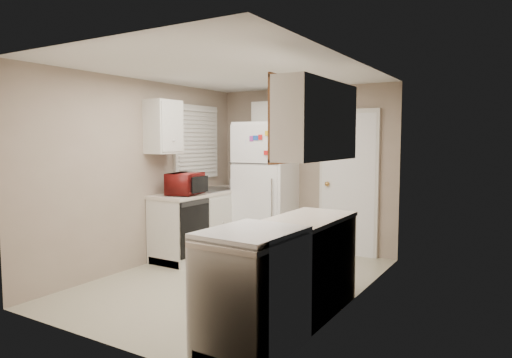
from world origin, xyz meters
The scene contains 19 objects.
floor centered at (0.00, 0.00, 0.00)m, with size 3.80×3.80×0.00m, color beige.
ceiling centered at (0.00, 0.00, 2.40)m, with size 3.80×3.80×0.00m, color white.
wall_left centered at (-1.40, 0.00, 1.20)m, with size 3.80×3.80×0.00m, color tan.
wall_right centered at (1.40, 0.00, 1.20)m, with size 3.80×3.80×0.00m, color tan.
wall_back centered at (0.00, 1.90, 1.20)m, with size 2.80×2.80×0.00m, color tan.
wall_front centered at (0.00, -1.90, 1.20)m, with size 2.80×2.80×0.00m, color tan.
left_counter centered at (-1.10, 0.90, 0.45)m, with size 0.60×1.80×0.90m, color silver.
dishwasher centered at (-0.81, 0.30, 0.49)m, with size 0.03×0.58×0.72m, color black.
sink centered at (-1.10, 1.05, 0.86)m, with size 0.54×0.74×0.16m, color gray.
microwave centered at (-1.05, 0.40, 1.05)m, with size 0.29×0.53×0.35m, color maroon.
soap_bottle centered at (-1.09, 1.62, 1.00)m, with size 0.08×0.08×0.19m, color beige.
window_blinds centered at (-1.36, 1.05, 1.60)m, with size 0.10×0.98×1.08m, color silver.
upper_cabinet_left centered at (-1.25, 0.22, 1.80)m, with size 0.30×0.45×0.70m, color silver.
refrigerator centered at (-0.45, 1.55, 0.94)m, with size 0.78×0.75×1.89m, color white.
cabinet_over_fridge centered at (-0.40, 1.75, 2.00)m, with size 0.70×0.30×0.40m, color silver.
interior_door centered at (0.70, 1.86, 1.02)m, with size 0.86×0.06×2.08m, color white.
right_counter centered at (1.10, -0.80, 0.45)m, with size 0.60×2.00×0.90m, color silver.
stove centered at (1.09, -1.37, 0.48)m, with size 0.64×0.79×0.96m, color white.
upper_cabinet_right centered at (1.25, -0.50, 1.80)m, with size 0.30×1.20×0.70m, color silver.
Camera 1 is at (2.90, -4.29, 1.63)m, focal length 32.00 mm.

